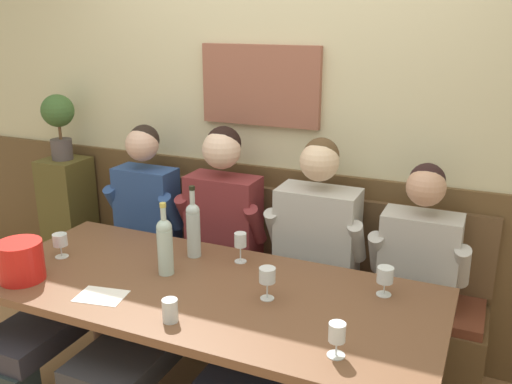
# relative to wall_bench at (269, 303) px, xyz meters

# --- Properties ---
(room_wall_back) EXTENTS (6.80, 0.12, 2.80)m
(room_wall_back) POSITION_rel_wall_bench_xyz_m (-0.00, 0.26, 1.12)
(room_wall_back) COLOR beige
(room_wall_back) RESTS_ON ground
(wood_wainscot_panel) EXTENTS (6.80, 0.03, 1.06)m
(wood_wainscot_panel) POSITION_rel_wall_bench_xyz_m (0.00, 0.21, 0.25)
(wood_wainscot_panel) COLOR brown
(wood_wainscot_panel) RESTS_ON ground
(wall_bench) EXTENTS (2.41, 0.42, 0.94)m
(wall_bench) POSITION_rel_wall_bench_xyz_m (0.00, 0.00, 0.00)
(wall_bench) COLOR brown
(wall_bench) RESTS_ON ground
(dining_table) EXTENTS (2.11, 0.90, 0.74)m
(dining_table) POSITION_rel_wall_bench_xyz_m (0.00, -0.75, 0.39)
(dining_table) COLOR brown
(dining_table) RESTS_ON ground
(person_right_seat) EXTENTS (0.48, 1.36, 1.29)m
(person_right_seat) POSITION_rel_wall_bench_xyz_m (-0.82, -0.41, 0.34)
(person_right_seat) COLOR #242F31
(person_right_seat) RESTS_ON ground
(person_left_seat) EXTENTS (0.52, 1.37, 1.32)m
(person_left_seat) POSITION_rel_wall_bench_xyz_m (-0.28, -0.39, 0.36)
(person_left_seat) COLOR #2A2E31
(person_left_seat) RESTS_ON ground
(person_center_left_seat) EXTENTS (0.54, 1.37, 1.31)m
(person_center_left_seat) POSITION_rel_wall_bench_xyz_m (0.29, -0.38, 0.35)
(person_center_left_seat) COLOR #253439
(person_center_left_seat) RESTS_ON ground
(person_center_right_seat) EXTENTS (0.49, 1.36, 1.23)m
(person_center_right_seat) POSITION_rel_wall_bench_xyz_m (0.84, -0.42, 0.31)
(person_center_right_seat) COLOR #2B3035
(person_center_right_seat) RESTS_ON ground
(ice_bucket) EXTENTS (0.21, 0.21, 0.19)m
(ice_bucket) POSITION_rel_wall_bench_xyz_m (-0.82, -1.02, 0.56)
(ice_bucket) COLOR red
(ice_bucket) RESTS_ON dining_table
(wine_bottle_green_tall) EXTENTS (0.07, 0.07, 0.37)m
(wine_bottle_green_tall) POSITION_rel_wall_bench_xyz_m (-0.22, -0.47, 0.62)
(wine_bottle_green_tall) COLOR #B5C3C0
(wine_bottle_green_tall) RESTS_ON dining_table
(wine_bottle_clear_water) EXTENTS (0.07, 0.07, 0.35)m
(wine_bottle_clear_water) POSITION_rel_wall_bench_xyz_m (-0.24, -0.70, 0.61)
(wine_bottle_clear_water) COLOR #B2C9BE
(wine_bottle_clear_water) RESTS_ON dining_table
(wine_glass_center_front) EXTENTS (0.07, 0.07, 0.15)m
(wine_glass_center_front) POSITION_rel_wall_bench_xyz_m (0.30, -0.73, 0.57)
(wine_glass_center_front) COLOR silver
(wine_glass_center_front) RESTS_ON dining_table
(wine_glass_left_end) EXTENTS (0.07, 0.07, 0.12)m
(wine_glass_left_end) POSITION_rel_wall_bench_xyz_m (-0.83, -0.76, 0.55)
(wine_glass_left_end) COLOR silver
(wine_glass_left_end) RESTS_ON dining_table
(wine_glass_near_bucket) EXTENTS (0.06, 0.06, 0.15)m
(wine_glass_near_bucket) POSITION_rel_wall_bench_xyz_m (0.03, -0.44, 0.57)
(wine_glass_near_bucket) COLOR silver
(wine_glass_near_bucket) RESTS_ON dining_table
(wine_glass_mid_right) EXTENTS (0.07, 0.07, 0.13)m
(wine_glass_mid_right) POSITION_rel_wall_bench_xyz_m (0.75, -0.49, 0.55)
(wine_glass_mid_right) COLOR silver
(wine_glass_mid_right) RESTS_ON dining_table
(wine_glass_mid_left) EXTENTS (0.07, 0.07, 0.13)m
(wine_glass_mid_left) POSITION_rel_wall_bench_xyz_m (0.69, -1.02, 0.55)
(wine_glass_mid_left) COLOR silver
(wine_glass_mid_left) RESTS_ON dining_table
(water_tumbler_left) EXTENTS (0.06, 0.06, 0.10)m
(water_tumbler_left) POSITION_rel_wall_bench_xyz_m (0.01, -1.06, 0.51)
(water_tumbler_left) COLOR silver
(water_tumbler_left) RESTS_ON dining_table
(tasting_sheet_left_guest) EXTENTS (0.23, 0.18, 0.00)m
(tasting_sheet_left_guest) POSITION_rel_wall_bench_xyz_m (-0.38, -1.01, 0.46)
(tasting_sheet_left_guest) COLOR white
(tasting_sheet_left_guest) RESTS_ON dining_table
(corner_pedestal) EXTENTS (0.28, 0.28, 1.00)m
(corner_pedestal) POSITION_rel_wall_bench_xyz_m (-1.50, 0.03, 0.22)
(corner_pedestal) COLOR brown
(corner_pedestal) RESTS_ON ground
(potted_plant) EXTENTS (0.21, 0.21, 0.43)m
(potted_plant) POSITION_rel_wall_bench_xyz_m (-1.50, 0.03, 0.99)
(potted_plant) COLOR #4E4544
(potted_plant) RESTS_ON corner_pedestal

